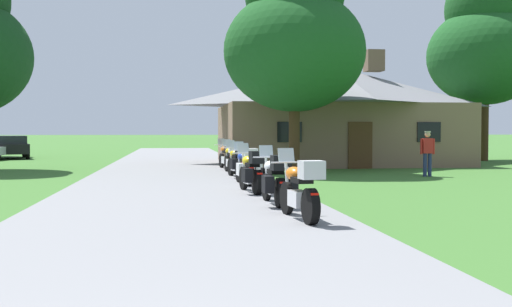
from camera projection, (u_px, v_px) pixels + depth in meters
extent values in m
plane|color=#386628|center=(177.00, 179.00, 22.43)|extent=(500.00, 500.00, 0.00)
cube|color=slate|center=(177.00, 182.00, 20.44)|extent=(6.40, 80.00, 0.06)
cylinder|color=black|center=(287.00, 198.00, 12.40)|extent=(0.18, 0.65, 0.64)
cylinder|color=black|center=(311.00, 206.00, 11.00)|extent=(0.22, 0.65, 0.64)
cube|color=silver|center=(298.00, 199.00, 11.68)|extent=(0.32, 0.59, 0.30)
ellipsoid|color=orange|center=(294.00, 174.00, 11.91)|extent=(0.36, 0.55, 0.26)
cube|color=black|center=(302.00, 180.00, 11.47)|extent=(0.34, 0.55, 0.10)
cylinder|color=silver|center=(288.00, 162.00, 12.33)|extent=(0.66, 0.11, 0.03)
cylinder|color=silver|center=(287.00, 180.00, 12.39)|extent=(0.09, 0.24, 0.73)
cube|color=#B2BCC6|center=(286.00, 155.00, 12.43)|extent=(0.33, 0.14, 0.27)
sphere|color=silver|center=(288.00, 170.00, 12.34)|extent=(0.11, 0.11, 0.11)
cube|color=#B7B7BC|center=(312.00, 170.00, 10.93)|extent=(0.44, 0.40, 0.32)
cube|color=red|center=(315.00, 195.00, 10.78)|extent=(0.14, 0.05, 0.06)
cylinder|color=silver|center=(312.00, 210.00, 11.35)|extent=(0.13, 0.55, 0.07)
cylinder|color=black|center=(267.00, 187.00, 14.83)|extent=(0.15, 0.65, 0.64)
cylinder|color=black|center=(280.00, 193.00, 13.42)|extent=(0.19, 0.65, 0.64)
cube|color=silver|center=(273.00, 187.00, 14.10)|extent=(0.29, 0.57, 0.30)
ellipsoid|color=silver|center=(271.00, 166.00, 14.34)|extent=(0.33, 0.54, 0.26)
cube|color=black|center=(275.00, 172.00, 13.89)|extent=(0.31, 0.54, 0.10)
cylinder|color=silver|center=(267.00, 157.00, 14.77)|extent=(0.66, 0.07, 0.03)
cylinder|color=silver|center=(267.00, 172.00, 14.82)|extent=(0.07, 0.24, 0.73)
cube|color=#B2BCC6|center=(266.00, 151.00, 14.86)|extent=(0.33, 0.13, 0.27)
sphere|color=silver|center=(267.00, 163.00, 14.77)|extent=(0.11, 0.11, 0.11)
cube|color=black|center=(281.00, 163.00, 13.35)|extent=(0.42, 0.38, 0.32)
cube|color=red|center=(283.00, 183.00, 13.19)|extent=(0.14, 0.04, 0.06)
cylinder|color=silver|center=(283.00, 196.00, 13.76)|extent=(0.10, 0.55, 0.07)
cube|color=black|center=(268.00, 184.00, 13.41)|extent=(0.22, 0.41, 0.36)
cube|color=black|center=(292.00, 184.00, 13.51)|extent=(0.22, 0.41, 0.36)
cylinder|color=black|center=(244.00, 178.00, 17.57)|extent=(0.20, 0.65, 0.64)
cylinder|color=black|center=(257.00, 182.00, 16.18)|extent=(0.24, 0.66, 0.64)
cube|color=silver|center=(250.00, 178.00, 16.85)|extent=(0.33, 0.59, 0.30)
ellipsoid|color=gold|center=(248.00, 161.00, 17.08)|extent=(0.37, 0.56, 0.26)
cube|color=black|center=(252.00, 165.00, 16.64)|extent=(0.35, 0.55, 0.10)
cylinder|color=silver|center=(244.00, 153.00, 17.50)|extent=(0.66, 0.12, 0.03)
cylinder|color=silver|center=(244.00, 165.00, 17.55)|extent=(0.09, 0.24, 0.73)
cube|color=#B2BCC6|center=(243.00, 148.00, 17.59)|extent=(0.33, 0.15, 0.27)
sphere|color=silver|center=(244.00, 158.00, 17.51)|extent=(0.11, 0.11, 0.11)
cube|color=black|center=(258.00, 157.00, 16.11)|extent=(0.45, 0.41, 0.32)
cube|color=red|center=(260.00, 174.00, 15.96)|extent=(0.14, 0.05, 0.06)
cylinder|color=silver|center=(259.00, 185.00, 16.53)|extent=(0.14, 0.55, 0.07)
cube|color=black|center=(247.00, 175.00, 16.15)|extent=(0.25, 0.42, 0.36)
cube|color=black|center=(267.00, 175.00, 16.29)|extent=(0.25, 0.42, 0.36)
cylinder|color=black|center=(239.00, 172.00, 20.11)|extent=(0.18, 0.65, 0.64)
cylinder|color=black|center=(250.00, 175.00, 18.71)|extent=(0.23, 0.65, 0.64)
cube|color=silver|center=(244.00, 172.00, 19.39)|extent=(0.32, 0.59, 0.30)
ellipsoid|color=#1E3899|center=(243.00, 157.00, 19.62)|extent=(0.36, 0.55, 0.26)
cube|color=black|center=(246.00, 160.00, 19.18)|extent=(0.34, 0.55, 0.10)
cylinder|color=silver|center=(239.00, 150.00, 20.04)|extent=(0.66, 0.11, 0.03)
cylinder|color=silver|center=(239.00, 161.00, 20.09)|extent=(0.09, 0.24, 0.73)
cube|color=#B2BCC6|center=(239.00, 146.00, 20.13)|extent=(0.33, 0.15, 0.27)
sphere|color=silver|center=(239.00, 155.00, 20.05)|extent=(0.11, 0.11, 0.11)
cube|color=silver|center=(250.00, 154.00, 18.64)|extent=(0.44, 0.40, 0.32)
cube|color=red|center=(251.00, 168.00, 18.49)|extent=(0.14, 0.05, 0.06)
cylinder|color=silver|center=(252.00, 178.00, 19.06)|extent=(0.13, 0.55, 0.07)
cube|color=silver|center=(241.00, 169.00, 18.69)|extent=(0.24, 0.42, 0.36)
cube|color=silver|center=(258.00, 169.00, 18.82)|extent=(0.24, 0.42, 0.36)
cylinder|color=black|center=(231.00, 167.00, 23.08)|extent=(0.21, 0.65, 0.64)
cylinder|color=black|center=(241.00, 169.00, 21.70)|extent=(0.26, 0.66, 0.64)
cube|color=silver|center=(236.00, 166.00, 22.37)|extent=(0.35, 0.60, 0.30)
ellipsoid|color=gold|center=(234.00, 153.00, 22.60)|extent=(0.38, 0.56, 0.26)
cube|color=black|center=(238.00, 156.00, 22.16)|extent=(0.36, 0.56, 0.10)
cylinder|color=silver|center=(231.00, 148.00, 23.01)|extent=(0.66, 0.14, 0.03)
cylinder|color=silver|center=(231.00, 157.00, 23.06)|extent=(0.10, 0.24, 0.73)
cube|color=#B2BCC6|center=(230.00, 144.00, 23.10)|extent=(0.33, 0.16, 0.27)
sphere|color=silver|center=(231.00, 152.00, 23.02)|extent=(0.11, 0.11, 0.11)
cube|color=black|center=(242.00, 151.00, 21.63)|extent=(0.45, 0.42, 0.32)
cube|color=red|center=(243.00, 163.00, 21.48)|extent=(0.14, 0.05, 0.06)
cylinder|color=silver|center=(243.00, 171.00, 22.05)|extent=(0.16, 0.55, 0.07)
cube|color=black|center=(234.00, 164.00, 21.66)|extent=(0.26, 0.43, 0.36)
cube|color=black|center=(248.00, 164.00, 21.82)|extent=(0.26, 0.43, 0.36)
cylinder|color=black|center=(227.00, 163.00, 25.51)|extent=(0.18, 0.65, 0.64)
cylinder|color=black|center=(234.00, 165.00, 24.11)|extent=(0.22, 0.65, 0.64)
cube|color=silver|center=(231.00, 163.00, 24.79)|extent=(0.32, 0.58, 0.30)
ellipsoid|color=gold|center=(229.00, 151.00, 25.02)|extent=(0.35, 0.55, 0.26)
cube|color=black|center=(232.00, 154.00, 24.58)|extent=(0.33, 0.55, 0.10)
cylinder|color=silver|center=(227.00, 146.00, 25.44)|extent=(0.66, 0.10, 0.03)
cylinder|color=silver|center=(227.00, 155.00, 25.50)|extent=(0.09, 0.24, 0.73)
cube|color=#B2BCC6|center=(227.00, 143.00, 25.54)|extent=(0.33, 0.14, 0.27)
sphere|color=silver|center=(227.00, 150.00, 25.45)|extent=(0.11, 0.11, 0.11)
cube|color=silver|center=(234.00, 149.00, 24.04)|extent=(0.44, 0.40, 0.32)
cube|color=red|center=(235.00, 160.00, 23.89)|extent=(0.14, 0.04, 0.06)
cylinder|color=silver|center=(236.00, 167.00, 24.46)|extent=(0.13, 0.55, 0.07)
cylinder|color=black|center=(222.00, 161.00, 27.99)|extent=(0.21, 0.65, 0.64)
cylinder|color=black|center=(230.00, 162.00, 26.62)|extent=(0.26, 0.66, 0.64)
cube|color=silver|center=(226.00, 160.00, 27.28)|extent=(0.35, 0.59, 0.30)
ellipsoid|color=orange|center=(224.00, 149.00, 27.52)|extent=(0.38, 0.56, 0.26)
cube|color=black|center=(227.00, 152.00, 27.08)|extent=(0.36, 0.56, 0.10)
cylinder|color=silver|center=(222.00, 145.00, 27.93)|extent=(0.66, 0.14, 0.03)
cylinder|color=silver|center=(222.00, 152.00, 27.98)|extent=(0.10, 0.24, 0.73)
cube|color=#B2BCC6|center=(221.00, 142.00, 28.02)|extent=(0.33, 0.16, 0.27)
sphere|color=silver|center=(222.00, 148.00, 27.94)|extent=(0.11, 0.11, 0.11)
cube|color=black|center=(230.00, 147.00, 26.55)|extent=(0.45, 0.42, 0.32)
cube|color=red|center=(231.00, 157.00, 26.40)|extent=(0.14, 0.05, 0.06)
cylinder|color=silver|center=(231.00, 164.00, 26.97)|extent=(0.16, 0.55, 0.07)
cube|color=brown|center=(335.00, 135.00, 32.71)|extent=(11.48, 8.92, 2.99)
pyramid|color=slate|center=(335.00, 86.00, 32.62)|extent=(12.17, 9.46, 2.00)
cube|color=brown|center=(374.00, 61.00, 32.84)|extent=(0.90, 0.90, 1.10)
cube|color=#472D19|center=(360.00, 145.00, 28.28)|extent=(1.10, 0.08, 2.10)
cube|color=black|center=(290.00, 132.00, 27.84)|extent=(1.10, 0.06, 0.90)
cube|color=black|center=(429.00, 132.00, 28.67)|extent=(1.10, 0.06, 0.90)
cylinder|color=navy|center=(430.00, 165.00, 23.48)|extent=(0.14, 0.14, 0.86)
cylinder|color=navy|center=(425.00, 165.00, 23.47)|extent=(0.14, 0.14, 0.86)
cube|color=#A8231E|center=(428.00, 146.00, 23.45)|extent=(0.37, 0.24, 0.56)
cylinder|color=#A8231E|center=(434.00, 146.00, 23.46)|extent=(0.09, 0.09, 0.58)
cylinder|color=#A8231E|center=(421.00, 146.00, 23.43)|extent=(0.09, 0.09, 0.58)
sphere|color=tan|center=(428.00, 135.00, 23.43)|extent=(0.21, 0.21, 0.21)
cylinder|color=#B2AD99|center=(428.00, 132.00, 23.43)|extent=(0.22, 0.22, 0.05)
cylinder|color=#422D19|center=(294.00, 132.00, 25.55)|extent=(0.44, 0.44, 3.32)
ellipsoid|color=#194C1E|center=(294.00, 51.00, 25.43)|extent=(5.71, 5.71, 4.86)
cylinder|color=#422D19|center=(485.00, 124.00, 35.74)|extent=(0.44, 0.44, 4.14)
ellipsoid|color=#194C1E|center=(485.00, 56.00, 35.60)|extent=(6.49, 6.49, 5.51)
ellipsoid|color=#16441B|center=(486.00, 10.00, 35.51)|extent=(4.54, 4.54, 4.86)
cube|color=black|center=(11.00, 148.00, 38.75)|extent=(3.08, 4.93, 0.60)
cube|color=black|center=(11.00, 140.00, 38.55)|extent=(2.47, 3.55, 0.48)
cylinder|color=black|center=(24.00, 152.00, 40.41)|extent=(0.39, 0.68, 0.64)
cylinder|color=black|center=(28.00, 154.00, 37.81)|extent=(0.39, 0.68, 0.64)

